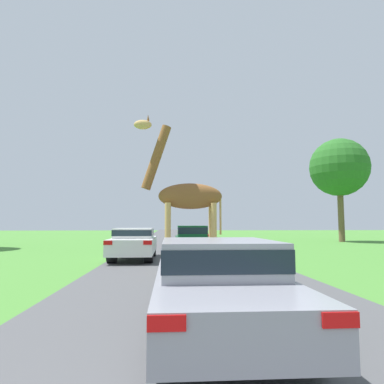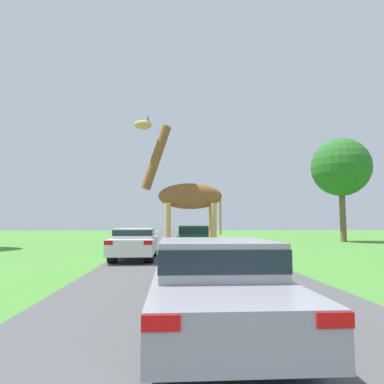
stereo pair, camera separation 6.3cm
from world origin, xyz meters
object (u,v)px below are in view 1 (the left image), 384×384
car_queue_right (194,235)px  car_far_ahead (192,238)px  car_queue_left (134,242)px  giraffe_near_road (185,199)px  tree_left_edge (339,168)px  car_lead_maroon (217,281)px

car_queue_right → car_far_ahead: car_far_ahead is taller
car_queue_right → car_queue_left: size_ratio=0.98×
giraffe_near_road → car_queue_right: 14.49m
car_queue_left → car_queue_right: bearing=71.4°
giraffe_near_road → car_far_ahead: bearing=-5.7°
car_queue_left → car_far_ahead: (2.80, 4.32, 0.02)m
car_far_ahead → tree_left_edge: (13.42, 9.03, 5.62)m
car_lead_maroon → car_queue_right: (1.09, 19.89, 0.00)m
car_lead_maroon → car_far_ahead: size_ratio=1.08×
car_lead_maroon → car_queue_right: 19.92m
car_queue_left → car_far_ahead: car_far_ahead is taller
car_lead_maroon → car_queue_left: size_ratio=0.98×
car_lead_maroon → car_queue_right: car_queue_right is taller
car_queue_left → car_far_ahead: size_ratio=1.10×
tree_left_edge → car_far_ahead: bearing=-146.1°
tree_left_edge → giraffe_near_road: bearing=-128.6°
car_queue_right → tree_left_edge: size_ratio=0.50×
car_queue_right → tree_left_edge: (12.90, 3.48, 5.67)m
giraffe_near_road → car_queue_right: size_ratio=1.12×
giraffe_near_road → tree_left_edge: tree_left_edge is taller
giraffe_near_road → car_far_ahead: giraffe_near_road is taller
car_lead_maroon → car_far_ahead: 14.35m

